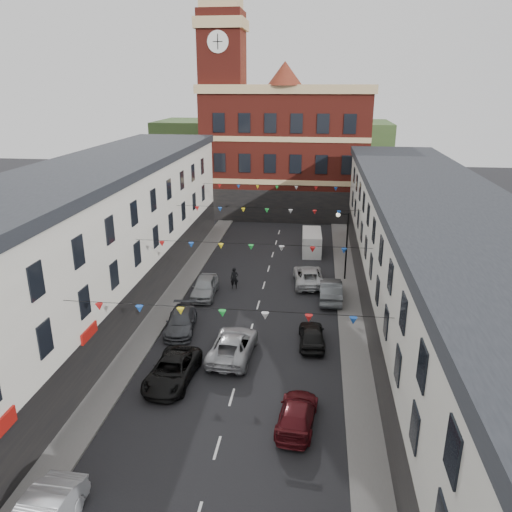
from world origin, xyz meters
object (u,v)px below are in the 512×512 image
at_px(car_right_f, 309,276).
at_px(pedestrian, 234,278).
at_px(car_left_e, 205,287).
at_px(car_right_e, 331,290).
at_px(moving_car, 233,345).
at_px(car_left_c, 172,370).
at_px(street_lamp, 344,237).
at_px(car_left_d, 181,321).
at_px(white_van, 312,242).
at_px(car_right_c, 297,414).
at_px(car_right_d, 312,335).

xyz_separation_m(car_right_f, pedestrian, (-6.05, -1.75, 0.18)).
bearing_deg(car_left_e, car_right_e, -0.06).
bearing_deg(moving_car, car_left_c, 50.56).
distance_m(street_lamp, pedestrian, 9.84).
xyz_separation_m(car_left_d, white_van, (8.56, 18.04, 0.39)).
bearing_deg(white_van, car_right_f, -92.77).
relative_size(street_lamp, car_right_e, 1.24).
height_order(car_left_e, moving_car, car_left_e).
xyz_separation_m(car_left_e, car_right_e, (9.96, 0.46, 0.03)).
relative_size(car_left_e, car_right_c, 1.03).
height_order(car_right_f, pedestrian, pedestrian).
relative_size(car_left_c, car_right_e, 1.04).
xyz_separation_m(car_left_d, car_right_e, (10.26, 6.49, 0.13)).
xyz_separation_m(car_right_d, car_right_f, (-0.46, 10.42, 0.03)).
relative_size(car_left_c, moving_car, 0.93).
xyz_separation_m(moving_car, white_van, (4.45, 20.94, 0.31)).
xyz_separation_m(car_left_c, moving_car, (2.95, 3.21, 0.05)).
bearing_deg(pedestrian, white_van, 48.25).
bearing_deg(car_right_c, car_left_d, -42.10).
bearing_deg(car_right_d, car_left_e, -42.06).
relative_size(white_van, pedestrian, 2.66).
bearing_deg(car_right_c, car_right_f, -85.05).
distance_m(car_left_d, car_right_c, 12.35).
relative_size(street_lamp, car_left_e, 1.33).
bearing_deg(white_van, car_right_d, -91.03).
bearing_deg(car_left_c, car_left_d, 104.05).
distance_m(moving_car, white_van, 21.41).
distance_m(street_lamp, car_right_f, 4.44).
xyz_separation_m(car_left_e, moving_car, (3.81, -8.93, -0.02)).
bearing_deg(car_left_d, car_right_d, -12.79).
bearing_deg(car_left_d, white_van, 57.37).
height_order(car_right_e, car_right_f, car_right_e).
distance_m(car_left_e, car_right_e, 9.97).
relative_size(car_left_d, white_van, 0.96).
bearing_deg(car_right_c, moving_car, -50.22).
bearing_deg(car_left_c, moving_car, 50.72).
bearing_deg(white_van, car_left_c, -109.19).
relative_size(street_lamp, moving_car, 1.11).
relative_size(car_right_c, car_right_f, 0.85).
xyz_separation_m(car_right_c, pedestrian, (-5.94, 16.89, 0.26)).
bearing_deg(car_right_c, car_left_c, -17.18).
height_order(car_left_d, car_right_c, car_left_d).
xyz_separation_m(car_right_d, moving_car, (-4.82, -2.04, 0.06)).
xyz_separation_m(car_left_e, white_van, (8.26, 12.01, 0.29)).
bearing_deg(moving_car, car_right_e, -120.12).
height_order(car_left_d, car_right_d, car_right_d).
relative_size(car_left_c, car_right_f, 0.97).
xyz_separation_m(car_left_d, car_right_c, (8.36, -9.09, -0.03)).
bearing_deg(street_lamp, moving_car, -117.78).
distance_m(car_right_f, moving_car, 13.20).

